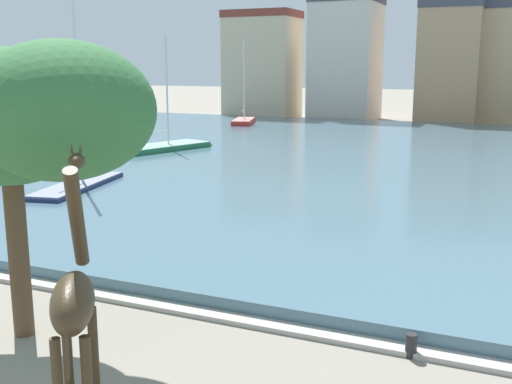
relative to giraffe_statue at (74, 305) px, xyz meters
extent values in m
cube|color=#476675|center=(-2.54, 30.47, -2.16)|extent=(89.86, 49.76, 0.43)
cube|color=#ADA89E|center=(-2.54, 5.34, -2.31)|extent=(89.86, 0.50, 0.12)
cylinder|color=#382B19|center=(-0.39, 0.22, -1.30)|extent=(0.16, 0.16, 2.15)
cylinder|color=#382B19|center=(-0.05, 0.45, -1.30)|extent=(0.16, 0.16, 2.15)
ellipsoid|color=#382B19|center=(0.08, -0.12, 0.09)|extent=(1.44, 1.73, 0.82)
cylinder|color=#382B19|center=(-0.50, 0.75, 1.12)|extent=(0.82, 1.07, 1.84)
ellipsoid|color=#382B19|center=(-0.75, 1.14, 1.98)|extent=(0.51, 0.58, 0.27)
cone|color=#382B19|center=(-0.81, 1.10, 2.20)|extent=(0.06, 0.06, 0.16)
cone|color=#382B19|center=(-0.69, 1.17, 2.20)|extent=(0.06, 0.06, 0.16)
cylinder|color=#382B19|center=(0.51, -0.78, -0.25)|extent=(0.17, 0.22, 0.87)
cube|color=red|center=(-18.77, 46.41, -1.96)|extent=(3.20, 5.34, 0.82)
ellipsoid|color=red|center=(-19.51, 48.70, -1.96)|extent=(2.02, 2.16, 0.78)
cube|color=#C7716E|center=(-18.77, 46.41, -1.52)|extent=(3.13, 5.23, 0.06)
cylinder|color=silver|center=(-18.89, 46.77, 2.19)|extent=(0.12, 0.12, 7.50)
cylinder|color=silver|center=(-18.61, 45.93, -0.65)|extent=(0.62, 1.71, 0.08)
cube|color=navy|center=(-12.53, 15.08, -2.08)|extent=(2.92, 6.62, 0.59)
ellipsoid|color=navy|center=(-13.17, 18.06, -2.08)|extent=(1.89, 2.50, 0.56)
cube|color=slate|center=(-12.53, 15.08, -1.75)|extent=(2.86, 6.49, 0.06)
cylinder|color=silver|center=(-12.63, 15.55, 2.58)|extent=(0.12, 0.12, 8.72)
cylinder|color=silver|center=(-12.39, 14.45, -0.88)|extent=(0.55, 2.22, 0.08)
ellipsoid|color=gold|center=(-23.01, 23.66, -2.09)|extent=(2.23, 3.21, 0.54)
cylinder|color=silver|center=(-22.36, 20.35, 1.05)|extent=(0.12, 0.12, 5.71)
cube|color=#236B42|center=(-15.90, 27.63, -2.01)|extent=(4.32, 6.87, 0.73)
ellipsoid|color=#236B42|center=(-14.92, 30.53, -2.01)|extent=(2.76, 2.82, 0.69)
cube|color=gray|center=(-15.90, 27.63, -1.61)|extent=(4.24, 6.73, 0.06)
cylinder|color=silver|center=(-15.74, 28.09, 1.88)|extent=(0.12, 0.12, 7.06)
cylinder|color=silver|center=(-16.10, 27.02, -0.74)|extent=(0.80, 2.16, 0.08)
cylinder|color=brown|center=(-3.92, 2.82, -0.59)|extent=(0.44, 0.44, 3.56)
ellipsoid|color=#336B38|center=(-3.92, 2.82, 2.49)|extent=(3.82, 3.82, 2.87)
ellipsoid|color=#336B38|center=(-2.42, 2.78, 2.66)|extent=(3.72, 3.72, 2.79)
cylinder|color=#232326|center=(4.20, 5.19, -2.12)|extent=(0.24, 0.24, 0.50)
cube|color=#C6B293|center=(-21.74, 57.79, 3.10)|extent=(7.61, 5.47, 10.94)
cube|color=brown|center=(-21.74, 57.79, 8.97)|extent=(7.76, 5.58, 0.80)
cube|color=beige|center=(-12.60, 59.36, 3.75)|extent=(6.65, 6.94, 12.25)
cube|color=#42424C|center=(-12.60, 59.36, 10.28)|extent=(6.78, 7.07, 0.80)
cube|color=tan|center=(-1.62, 58.34, 3.24)|extent=(5.79, 6.32, 11.23)
cube|color=#42424C|center=(-1.62, 58.34, 9.26)|extent=(5.91, 6.44, 0.80)
camera|label=1|loc=(6.06, -6.94, 3.55)|focal=43.46mm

